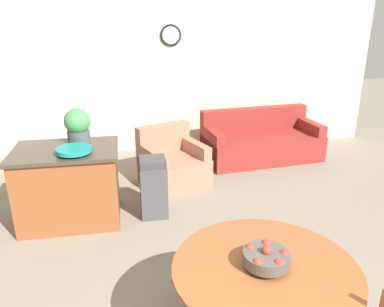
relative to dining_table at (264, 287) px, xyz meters
name	(u,v)px	position (x,y,z in m)	size (l,w,h in m)	color
wall_back	(153,74)	(-0.34, 4.58, 0.79)	(8.00, 0.09, 2.70)	beige
dining_table	(264,287)	(0.00, 0.00, 0.00)	(1.25, 1.25, 0.73)	brown
fruit_bowl	(267,257)	(0.00, 0.00, 0.24)	(0.31, 0.31, 0.16)	#4C4742
kitchen_island	(69,185)	(-1.55, 2.19, -0.12)	(1.16, 0.82, 0.89)	brown
teal_bowl	(74,150)	(-1.42, 2.01, 0.37)	(0.38, 0.38, 0.07)	teal
potted_plant	(78,125)	(-1.41, 2.39, 0.54)	(0.30, 0.30, 0.41)	#4C4C51
trash_bin	(154,187)	(-0.58, 2.13, -0.20)	(0.31, 0.32, 0.74)	#47474C
couch	(261,142)	(1.38, 3.77, -0.28)	(2.01, 1.09, 0.81)	maroon
armchair	(172,164)	(-0.23, 3.05, -0.29)	(1.05, 1.06, 0.80)	#A87056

